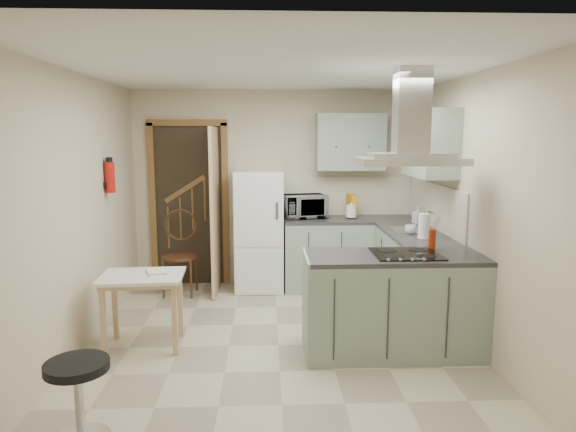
{
  "coord_description": "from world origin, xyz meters",
  "views": [
    {
      "loc": [
        -0.1,
        -4.53,
        1.95
      ],
      "look_at": [
        0.11,
        0.45,
        1.15
      ],
      "focal_mm": 32.0,
      "sensor_mm": 36.0,
      "label": 1
    }
  ],
  "objects_px": {
    "extractor_hood": "(410,161)",
    "stool": "(79,401)",
    "fridge": "(259,231)",
    "peninsula": "(393,304)",
    "drop_leaf_table": "(144,311)",
    "microwave": "(304,206)",
    "bentwood_chair": "(180,257)"
  },
  "relations": [
    {
      "from": "extractor_hood",
      "to": "stool",
      "type": "relative_size",
      "value": 1.67
    },
    {
      "from": "fridge",
      "to": "peninsula",
      "type": "xyz_separation_m",
      "value": [
        1.22,
        -1.98,
        -0.3
      ]
    },
    {
      "from": "drop_leaf_table",
      "to": "fridge",
      "type": "bearing_deg",
      "value": 56.82
    },
    {
      "from": "extractor_hood",
      "to": "microwave",
      "type": "height_order",
      "value": "extractor_hood"
    },
    {
      "from": "bentwood_chair",
      "to": "microwave",
      "type": "bearing_deg",
      "value": 13.54
    },
    {
      "from": "bentwood_chair",
      "to": "fridge",
      "type": "bearing_deg",
      "value": 15.42
    },
    {
      "from": "fridge",
      "to": "extractor_hood",
      "type": "height_order",
      "value": "extractor_hood"
    },
    {
      "from": "peninsula",
      "to": "microwave",
      "type": "height_order",
      "value": "microwave"
    },
    {
      "from": "bentwood_chair",
      "to": "microwave",
      "type": "height_order",
      "value": "microwave"
    },
    {
      "from": "peninsula",
      "to": "drop_leaf_table",
      "type": "height_order",
      "value": "peninsula"
    },
    {
      "from": "peninsula",
      "to": "stool",
      "type": "relative_size",
      "value": 2.87
    },
    {
      "from": "drop_leaf_table",
      "to": "bentwood_chair",
      "type": "height_order",
      "value": "bentwood_chair"
    },
    {
      "from": "extractor_hood",
      "to": "drop_leaf_table",
      "type": "relative_size",
      "value": 1.23
    },
    {
      "from": "extractor_hood",
      "to": "peninsula",
      "type": "bearing_deg",
      "value": 180.0
    },
    {
      "from": "drop_leaf_table",
      "to": "bentwood_chair",
      "type": "xyz_separation_m",
      "value": [
        0.07,
        1.57,
        0.13
      ]
    },
    {
      "from": "microwave",
      "to": "fridge",
      "type": "bearing_deg",
      "value": 173.91
    },
    {
      "from": "drop_leaf_table",
      "to": "bentwood_chair",
      "type": "distance_m",
      "value": 1.58
    },
    {
      "from": "extractor_hood",
      "to": "stool",
      "type": "bearing_deg",
      "value": -152.44
    },
    {
      "from": "microwave",
      "to": "peninsula",
      "type": "bearing_deg",
      "value": -85.25
    },
    {
      "from": "bentwood_chair",
      "to": "microwave",
      "type": "distance_m",
      "value": 1.67
    },
    {
      "from": "fridge",
      "to": "peninsula",
      "type": "relative_size",
      "value": 0.97
    },
    {
      "from": "extractor_hood",
      "to": "drop_leaf_table",
      "type": "distance_m",
      "value": 2.74
    },
    {
      "from": "fridge",
      "to": "drop_leaf_table",
      "type": "xyz_separation_m",
      "value": [
        -1.04,
        -1.78,
        -0.41
      ]
    },
    {
      "from": "fridge",
      "to": "microwave",
      "type": "distance_m",
      "value": 0.65
    },
    {
      "from": "fridge",
      "to": "bentwood_chair",
      "type": "distance_m",
      "value": 1.03
    },
    {
      "from": "drop_leaf_table",
      "to": "microwave",
      "type": "xyz_separation_m",
      "value": [
        1.61,
        1.85,
        0.7
      ]
    },
    {
      "from": "fridge",
      "to": "drop_leaf_table",
      "type": "distance_m",
      "value": 2.1
    },
    {
      "from": "fridge",
      "to": "microwave",
      "type": "xyz_separation_m",
      "value": [
        0.57,
        0.07,
        0.3
      ]
    },
    {
      "from": "peninsula",
      "to": "bentwood_chair",
      "type": "relative_size",
      "value": 1.65
    },
    {
      "from": "fridge",
      "to": "bentwood_chair",
      "type": "xyz_separation_m",
      "value": [
        -0.97,
        -0.2,
        -0.28
      ]
    },
    {
      "from": "fridge",
      "to": "drop_leaf_table",
      "type": "relative_size",
      "value": 2.05
    },
    {
      "from": "peninsula",
      "to": "bentwood_chair",
      "type": "height_order",
      "value": "bentwood_chair"
    }
  ]
}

